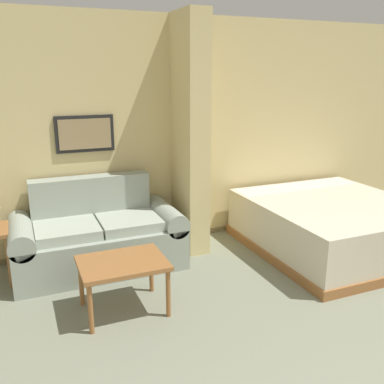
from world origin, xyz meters
TOP-DOWN VIEW (x-y plane):
  - wall_back at (-0.00, 4.05)m, footprint 6.97×0.16m
  - wall_partition_pillar at (-0.10, 3.69)m, footprint 0.24×0.60m
  - couch at (-1.19, 3.57)m, footprint 1.72×0.84m
  - coffee_table at (-1.16, 2.59)m, footprint 0.72×0.55m
  - bed at (1.38, 3.00)m, footprint 1.77×1.90m

SIDE VIEW (x-z plane):
  - bed at x=1.38m, z-range 0.01..0.58m
  - couch at x=-1.19m, z-range -0.13..0.78m
  - coffee_table at x=-1.16m, z-range 0.17..0.63m
  - wall_back at x=0.00m, z-range -0.01..2.59m
  - wall_partition_pillar at x=-0.10m, z-range 0.00..2.60m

